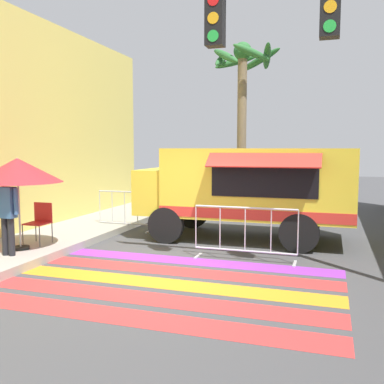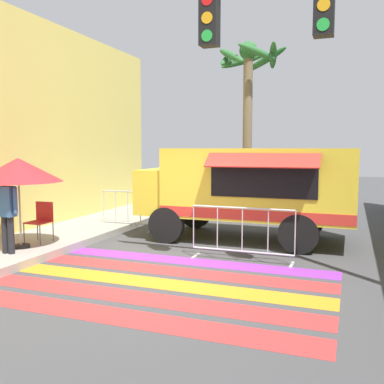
% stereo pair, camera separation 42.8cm
% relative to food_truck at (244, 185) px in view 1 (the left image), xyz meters
% --- Properties ---
extents(ground_plane, '(60.00, 60.00, 0.00)m').
position_rel_food_truck_xyz_m(ground_plane, '(-0.79, -3.10, -1.39)').
color(ground_plane, '#424244').
extents(crosswalk_painted, '(6.40, 3.60, 0.01)m').
position_rel_food_truck_xyz_m(crosswalk_painted, '(-0.79, -4.02, -1.39)').
color(crosswalk_painted, red).
rests_on(crosswalk_painted, ground_plane).
extents(food_truck, '(5.27, 2.75, 2.31)m').
position_rel_food_truck_xyz_m(food_truck, '(0.00, 0.00, 0.00)').
color(food_truck, yellow).
rests_on(food_truck, ground_plane).
extents(traffic_signal_pole, '(4.46, 0.29, 5.58)m').
position_rel_food_truck_xyz_m(traffic_signal_pole, '(2.02, -3.11, 2.56)').
color(traffic_signal_pole, '#515456').
rests_on(traffic_signal_pole, ground_plane).
extents(patio_umbrella, '(1.84, 1.84, 1.94)m').
position_rel_food_truck_xyz_m(patio_umbrella, '(-4.14, -3.30, 0.45)').
color(patio_umbrella, black).
rests_on(patio_umbrella, sidewalk_left).
extents(folding_chair, '(0.47, 0.47, 0.91)m').
position_rel_food_truck_xyz_m(folding_chair, '(-4.12, -2.65, -0.67)').
color(folding_chair, '#4C4C51').
rests_on(folding_chair, sidewalk_left).
extents(vendor_person, '(0.53, 0.21, 1.62)m').
position_rel_food_truck_xyz_m(vendor_person, '(-4.00, -3.80, -0.30)').
color(vendor_person, black).
rests_on(vendor_person, sidewalk_left).
extents(barricade_front, '(2.15, 0.44, 1.12)m').
position_rel_food_truck_xyz_m(barricade_front, '(0.45, -2.08, -0.83)').
color(barricade_front, '#B7BABF').
rests_on(barricade_front, ground_plane).
extents(barricade_side, '(1.61, 0.44, 1.12)m').
position_rel_food_truck_xyz_m(barricade_side, '(-3.40, 0.09, -0.85)').
color(barricade_side, '#B7BABF').
rests_on(barricade_side, ground_plane).
extents(palm_tree, '(2.39, 2.37, 5.80)m').
position_rel_food_truck_xyz_m(palm_tree, '(-0.79, 3.72, 2.88)').
color(palm_tree, '#7A664C').
rests_on(palm_tree, ground_plane).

